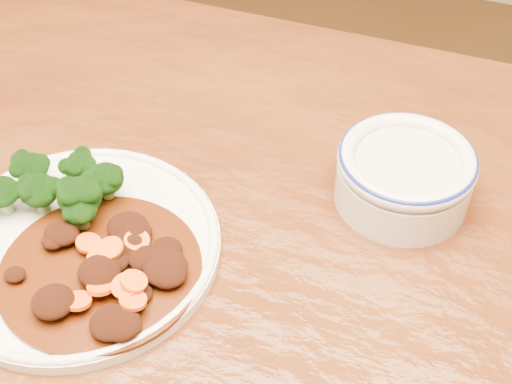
% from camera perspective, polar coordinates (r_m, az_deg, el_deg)
% --- Properties ---
extents(dining_table, '(1.52, 0.93, 0.75)m').
position_cam_1_polar(dining_table, '(0.70, -2.04, -12.10)').
color(dining_table, '#552E0F').
rests_on(dining_table, ground).
extents(dinner_plate, '(0.26, 0.26, 0.02)m').
position_cam_1_polar(dinner_plate, '(0.68, -13.97, -4.17)').
color(dinner_plate, white).
rests_on(dinner_plate, dining_table).
extents(broccoli_florets, '(0.12, 0.09, 0.05)m').
position_cam_1_polar(broccoli_florets, '(0.70, -15.28, 0.35)').
color(broccoli_florets, '#71A253').
rests_on(broccoli_florets, dinner_plate).
extents(mince_stew, '(0.18, 0.18, 0.03)m').
position_cam_1_polar(mince_stew, '(0.64, -11.39, -6.07)').
color(mince_stew, '#441707').
rests_on(mince_stew, dinner_plate).
extents(dip_bowl, '(0.13, 0.13, 0.06)m').
position_cam_1_polar(dip_bowl, '(0.71, 11.80, 1.43)').
color(dip_bowl, beige).
rests_on(dip_bowl, dining_table).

